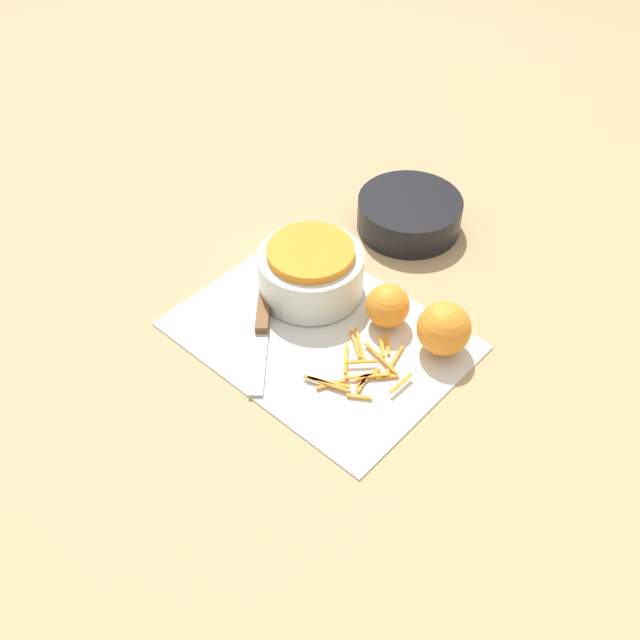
{
  "coord_description": "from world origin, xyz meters",
  "views": [
    {
      "loc": [
        0.54,
        -0.6,
        0.85
      ],
      "look_at": [
        0.0,
        0.0,
        0.04
      ],
      "focal_mm": 42.0,
      "sensor_mm": 36.0,
      "label": 1
    }
  ],
  "objects_px": {
    "bowl_dark": "(409,214)",
    "bowl_speckled": "(311,270)",
    "orange_right": "(388,306)",
    "knife": "(263,320)",
    "orange_left": "(444,329)"
  },
  "relations": [
    {
      "from": "bowl_dark",
      "to": "bowl_speckled",
      "type": "bearing_deg",
      "value": -93.26
    },
    {
      "from": "bowl_speckled",
      "to": "orange_right",
      "type": "distance_m",
      "value": 0.14
    },
    {
      "from": "bowl_speckled",
      "to": "bowl_dark",
      "type": "relative_size",
      "value": 0.92
    },
    {
      "from": "knife",
      "to": "orange_left",
      "type": "relative_size",
      "value": 2.2
    },
    {
      "from": "knife",
      "to": "orange_right",
      "type": "relative_size",
      "value": 2.61
    },
    {
      "from": "knife",
      "to": "orange_left",
      "type": "distance_m",
      "value": 0.28
    },
    {
      "from": "bowl_dark",
      "to": "knife",
      "type": "relative_size",
      "value": 1.03
    },
    {
      "from": "bowl_dark",
      "to": "orange_left",
      "type": "height_order",
      "value": "orange_left"
    },
    {
      "from": "bowl_speckled",
      "to": "orange_left",
      "type": "xyz_separation_m",
      "value": [
        0.24,
        0.04,
        -0.0
      ]
    },
    {
      "from": "bowl_speckled",
      "to": "orange_right",
      "type": "xyz_separation_m",
      "value": [
        0.14,
        0.03,
        -0.01
      ]
    },
    {
      "from": "knife",
      "to": "orange_right",
      "type": "xyz_separation_m",
      "value": [
        0.14,
        0.13,
        0.03
      ]
    },
    {
      "from": "bowl_speckled",
      "to": "orange_right",
      "type": "bearing_deg",
      "value": 10.42
    },
    {
      "from": "bowl_dark",
      "to": "orange_right",
      "type": "relative_size",
      "value": 2.7
    },
    {
      "from": "orange_left",
      "to": "bowl_speckled",
      "type": "bearing_deg",
      "value": -170.86
    },
    {
      "from": "orange_left",
      "to": "bowl_dark",
      "type": "bearing_deg",
      "value": 136.81
    }
  ]
}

